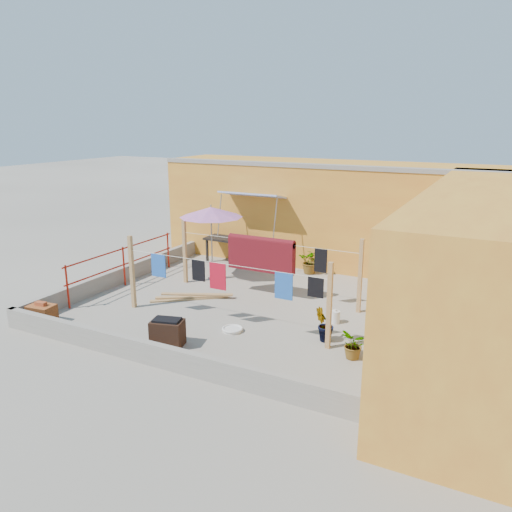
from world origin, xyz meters
name	(u,v)px	position (x,y,z in m)	size (l,w,h in m)	color
ground	(251,305)	(0.00, 0.00, 0.00)	(80.00, 80.00, 0.00)	#9E998E
wall_back	(333,213)	(0.50, 4.69, 1.61)	(11.00, 3.27, 3.21)	gold
wall_right	(487,272)	(5.20, 0.00, 1.60)	(2.40, 9.00, 3.20)	gold
parapet_front	(161,356)	(0.00, -3.58, 0.22)	(8.30, 0.16, 0.44)	gray
parapet_left	(123,275)	(-4.08, 0.00, 0.22)	(0.16, 7.30, 0.44)	gray
red_railing	(124,260)	(-3.85, -0.20, 0.72)	(0.05, 4.20, 1.10)	#9B1C0F
clothesline_rig	(258,259)	(-0.07, 0.54, 1.07)	(5.09, 2.35, 1.80)	tan
patio_umbrella	(211,213)	(-2.03, 1.47, 1.93)	(2.14, 2.14, 2.15)	gray
outdoor_table	(233,240)	(-2.34, 3.20, 0.73)	(1.73, 0.88, 0.81)	black
brick_stack	(42,314)	(-3.70, -3.12, 0.21)	(0.62, 0.48, 0.50)	#9A4F23
lumber_pile	(192,297)	(-1.56, -0.28, 0.06)	(1.80, 1.30, 0.12)	tan
brazier	(168,332)	(-0.45, -2.77, 0.28)	(0.73, 0.58, 0.58)	black
white_basin	(232,329)	(0.37, -1.56, 0.04)	(0.46, 0.46, 0.08)	silver
water_jug_a	(335,317)	(2.22, -0.09, 0.14)	(0.21, 0.21, 0.33)	silver
water_jug_b	(420,296)	(3.70, 2.21, 0.14)	(0.20, 0.20, 0.32)	silver
green_hose	(397,293)	(3.06, 2.51, 0.04)	(0.54, 0.54, 0.08)	#1E7219
plant_back_a	(311,261)	(0.35, 3.20, 0.38)	(0.68, 0.59, 0.76)	#1C5D1A
plant_back_b	(395,283)	(3.00, 2.39, 0.34)	(0.38, 0.38, 0.67)	#1C5D1A
plant_right_a	(401,288)	(3.28, 1.70, 0.45)	(0.48, 0.32, 0.90)	#1C5D1A
plant_right_b	(324,325)	(2.32, -1.14, 0.37)	(0.41, 0.33, 0.74)	#1C5D1A
plant_right_c	(354,345)	(3.10, -1.63, 0.29)	(0.52, 0.45, 0.58)	#1C5D1A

